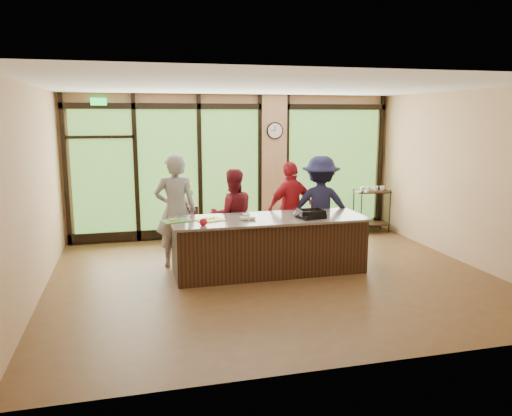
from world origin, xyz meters
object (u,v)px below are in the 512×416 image
flower_stand (185,226)px  island_base (269,246)px  roasting_pan (311,216)px  bar_cart (372,205)px  cook_left (176,211)px  cook_right (320,207)px

flower_stand → island_base: bearing=-81.9°
roasting_pan → island_base: bearing=149.0°
bar_cart → roasting_pan: bearing=-126.4°
cook_left → cook_right: 2.63m
island_base → bar_cart: 3.73m
flower_stand → cook_left: bearing=-124.0°
cook_left → island_base: bearing=158.9°
roasting_pan → bar_cart: bar_cart is taller
cook_left → flower_stand: bearing=-97.3°
cook_right → flower_stand: size_ratio=2.28×
island_base → cook_right: 1.46m
cook_left → bar_cart: (4.45, 1.51, -0.35)m
cook_left → roasting_pan: size_ratio=4.78×
cook_right → roasting_pan: cook_right is taller
island_base → roasting_pan: (0.65, -0.21, 0.52)m
island_base → flower_stand: island_base is taller
island_base → bar_cart: size_ratio=3.01×
flower_stand → bar_cart: bar_cart is taller
cook_left → flower_stand: (0.28, 1.32, -0.56)m
bar_cart → flower_stand: bearing=-169.7°
flower_stand → roasting_pan: bearing=-72.7°
cook_left → flower_stand: size_ratio=2.39×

